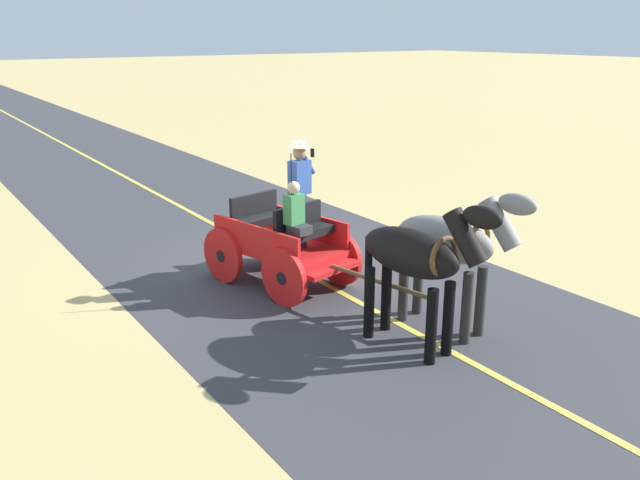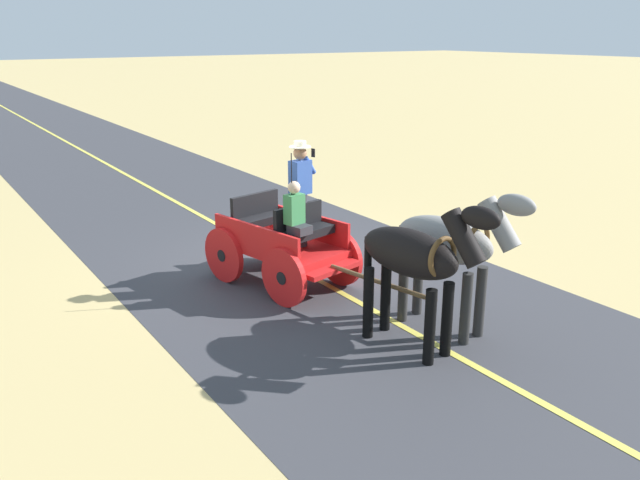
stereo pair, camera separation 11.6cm
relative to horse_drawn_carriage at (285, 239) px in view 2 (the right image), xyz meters
The scene contains 6 objects.
ground_plane 1.35m from the horse_drawn_carriage, 121.60° to the right, with size 200.00×200.00×0.00m, color tan.
road_surface 1.35m from the horse_drawn_carriage, 121.60° to the right, with size 6.40×160.00×0.01m, color #38383D.
road_centre_stripe 1.35m from the horse_drawn_carriage, 121.60° to the right, with size 0.12×160.00×0.00m, color #DBCC4C.
horse_drawn_carriage is the anchor object (origin of this frame).
horse_near_side 3.10m from the horse_drawn_carriage, 109.38° to the left, with size 0.85×2.15×2.21m.
horse_off_side 3.10m from the horse_drawn_carriage, 94.01° to the left, with size 0.80×2.15×2.21m.
Camera 2 is at (5.93, 10.08, 4.19)m, focal length 36.82 mm.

